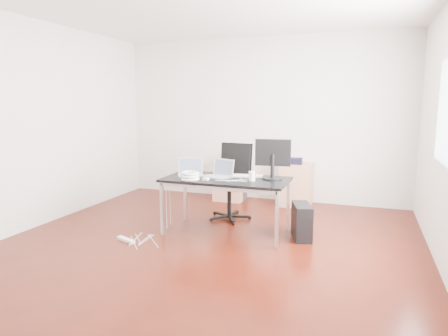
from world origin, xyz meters
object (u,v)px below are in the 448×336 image
(filing_cabinet_left, at_px, (231,180))
(filing_cabinet_right, at_px, (296,184))
(desk, at_px, (226,182))
(pc_tower, at_px, (302,221))
(office_chair, at_px, (232,177))

(filing_cabinet_left, height_order, filing_cabinet_right, same)
(desk, bearing_deg, filing_cabinet_left, 106.80)
(desk, xyz_separation_m, pc_tower, (0.97, 0.11, -0.46))
(filing_cabinet_left, height_order, pc_tower, filing_cabinet_left)
(pc_tower, bearing_deg, filing_cabinet_right, 83.15)
(desk, distance_m, filing_cabinet_right, 1.89)
(filing_cabinet_right, distance_m, pc_tower, 1.68)
(filing_cabinet_left, bearing_deg, office_chair, -70.44)
(filing_cabinet_left, bearing_deg, desk, -73.20)
(desk, bearing_deg, filing_cabinet_right, 70.31)
(office_chair, xyz_separation_m, pc_tower, (1.13, -0.59, -0.39))
(desk, relative_size, pc_tower, 3.56)
(office_chair, height_order, pc_tower, office_chair)
(desk, distance_m, filing_cabinet_left, 1.86)
(filing_cabinet_right, bearing_deg, pc_tower, -78.26)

